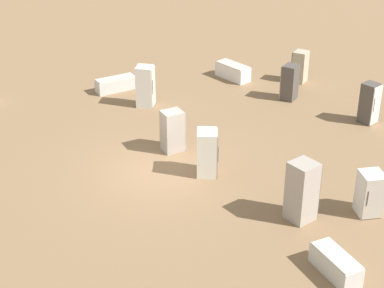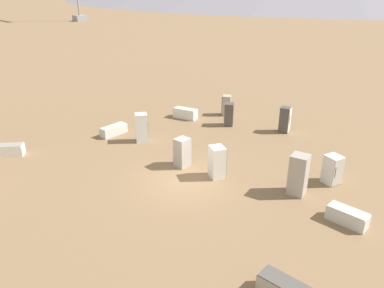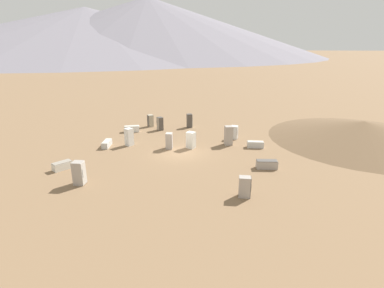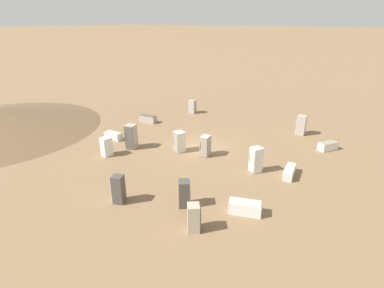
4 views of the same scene
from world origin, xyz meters
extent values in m
plane|color=#846647|center=(0.00, 0.00, 0.00)|extent=(1000.00, 1000.00, 0.00)
cube|color=gray|center=(77.81, -34.49, 0.67)|extent=(2.69, 2.69, 1.34)
cube|color=silver|center=(-0.82, -1.46, 0.80)|extent=(0.97, 0.91, 1.61)
cube|color=gray|center=(-0.96, -1.77, 0.80)|extent=(0.69, 0.34, 1.55)
cylinder|color=#2D2D2D|center=(-1.22, -1.69, 0.89)|extent=(0.02, 0.02, 0.56)
cube|color=silver|center=(8.67, 5.19, 0.30)|extent=(1.40, 1.61, 0.59)
cube|color=gray|center=(8.67, 5.19, 0.61)|extent=(1.35, 1.54, 0.04)
cube|color=white|center=(5.37, -1.37, 0.87)|extent=(0.90, 0.91, 1.75)
cube|color=beige|center=(5.18, -1.67, 0.87)|extent=(0.55, 0.37, 1.68)
cylinder|color=#2D2D2D|center=(4.97, -1.57, 0.96)|extent=(0.02, 0.02, 0.61)
cube|color=white|center=(6.74, -6.09, 0.33)|extent=(1.81, 1.19, 0.66)
cube|color=beige|center=(6.74, -6.09, 0.68)|extent=(1.74, 1.14, 0.04)
cube|color=#56514C|center=(-7.64, 2.65, 0.68)|extent=(1.67, 0.78, 0.04)
cube|color=#A89E93|center=(-4.37, -2.99, 0.96)|extent=(0.92, 0.91, 1.92)
cube|color=#56514C|center=(-4.27, -3.36, 0.96)|extent=(0.70, 0.23, 1.84)
cylinder|color=#2D2D2D|center=(-4.51, -3.46, 1.05)|extent=(0.02, 0.02, 0.67)
cube|color=silver|center=(7.45, -0.70, 0.28)|extent=(0.82, 1.84, 0.55)
cube|color=beige|center=(7.45, -0.70, 0.57)|extent=(0.79, 1.77, 0.04)
cube|color=#4C4742|center=(0.48, -8.99, 0.82)|extent=(0.76, 0.75, 1.64)
cube|color=silver|center=(0.19, -9.11, 0.82)|extent=(0.23, 0.53, 1.58)
cylinder|color=#2D2D2D|center=(0.09, -8.93, 0.90)|extent=(0.02, 0.02, 0.58)
cube|color=#A89E93|center=(1.23, -1.00, 0.77)|extent=(0.69, 0.78, 1.55)
cube|color=gray|center=(1.27, -1.38, 0.77)|extent=(0.60, 0.10, 1.49)
cylinder|color=#2D2D2D|center=(1.05, -1.43, 0.85)|extent=(0.02, 0.02, 0.54)
cube|color=white|center=(-4.91, -5.06, 0.71)|extent=(0.82, 0.82, 1.41)
cube|color=#BCB7AD|center=(-5.27, -4.98, 0.71)|extent=(0.19, 0.64, 1.36)
cylinder|color=#2D2D2D|center=(-5.24, -4.74, 0.78)|extent=(0.02, 0.02, 0.50)
cube|color=#B2A88E|center=(5.26, -8.75, 0.72)|extent=(0.84, 0.85, 1.44)
cube|color=#56514C|center=(5.50, -8.56, 0.72)|extent=(0.40, 0.51, 1.38)
cylinder|color=#2D2D2D|center=(5.66, -8.72, 0.79)|extent=(0.02, 0.02, 0.50)
cube|color=silver|center=(-7.02, -2.49, 0.29)|extent=(1.60, 0.72, 0.59)
cube|color=beige|center=(-7.02, -2.49, 0.61)|extent=(1.54, 0.69, 0.04)
cube|color=#4C4742|center=(3.68, -7.30, 0.77)|extent=(0.85, 0.87, 1.53)
cube|color=gray|center=(3.93, -7.12, 0.77)|extent=(0.41, 0.54, 1.47)
cylinder|color=#2D2D2D|center=(4.09, -7.29, 0.84)|extent=(0.02, 0.02, 0.54)
camera|label=1|loc=(-18.14, 6.26, 11.03)|focal=60.00mm
camera|label=2|loc=(-12.03, 10.47, 8.86)|focal=35.00mm
camera|label=3|loc=(-4.84, 25.73, 9.59)|focal=28.00mm
camera|label=4|loc=(11.71, -18.60, 9.41)|focal=28.00mm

